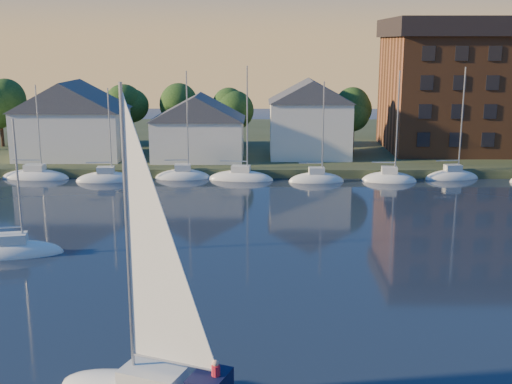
{
  "coord_description": "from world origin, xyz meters",
  "views": [
    {
      "loc": [
        1.88,
        -22.26,
        15.27
      ],
      "look_at": [
        1.49,
        22.0,
        4.93
      ],
      "focal_mm": 45.0,
      "sensor_mm": 36.0,
      "label": 1
    }
  ],
  "objects_px": {
    "drifting_sailboat_left": "(14,254)",
    "clubhouse_east": "(310,118)",
    "clubhouse_centre": "(198,126)",
    "condo_block": "(501,84)",
    "clubhouse_west": "(72,119)"
  },
  "relations": [
    {
      "from": "clubhouse_centre",
      "to": "drifting_sailboat_left",
      "type": "bearing_deg",
      "value": -106.67
    },
    {
      "from": "drifting_sailboat_left",
      "to": "clubhouse_centre",
      "type": "bearing_deg",
      "value": 60.82
    },
    {
      "from": "clubhouse_west",
      "to": "clubhouse_east",
      "type": "height_order",
      "value": "clubhouse_east"
    },
    {
      "from": "clubhouse_west",
      "to": "condo_block",
      "type": "relative_size",
      "value": 0.44
    },
    {
      "from": "clubhouse_west",
      "to": "clubhouse_centre",
      "type": "xyz_separation_m",
      "value": [
        16.0,
        -1.0,
        -0.8
      ]
    },
    {
      "from": "clubhouse_centre",
      "to": "condo_block",
      "type": "height_order",
      "value": "condo_block"
    },
    {
      "from": "clubhouse_east",
      "to": "drifting_sailboat_left",
      "type": "relative_size",
      "value": 0.94
    },
    {
      "from": "condo_block",
      "to": "drifting_sailboat_left",
      "type": "bearing_deg",
      "value": -139.84
    },
    {
      "from": "condo_block",
      "to": "drifting_sailboat_left",
      "type": "distance_m",
      "value": 66.58
    },
    {
      "from": "condo_block",
      "to": "clubhouse_west",
      "type": "bearing_deg",
      "value": -172.93
    },
    {
      "from": "clubhouse_west",
      "to": "condo_block",
      "type": "distance_m",
      "value": 56.56
    },
    {
      "from": "drifting_sailboat_left",
      "to": "clubhouse_east",
      "type": "bearing_deg",
      "value": 43.82
    },
    {
      "from": "clubhouse_west",
      "to": "clubhouse_centre",
      "type": "bearing_deg",
      "value": -3.58
    },
    {
      "from": "clubhouse_east",
      "to": "drifting_sailboat_left",
      "type": "distance_m",
      "value": 44.29
    },
    {
      "from": "clubhouse_centre",
      "to": "condo_block",
      "type": "distance_m",
      "value": 41.05
    }
  ]
}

